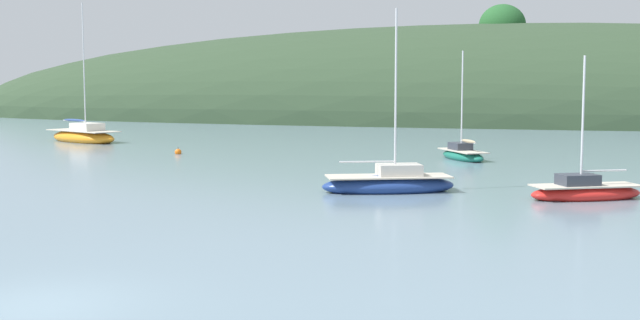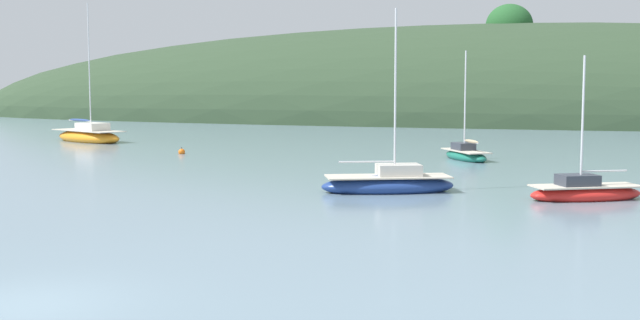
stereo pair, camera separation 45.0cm
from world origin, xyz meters
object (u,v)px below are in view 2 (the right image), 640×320
object	(u,v)px
sailboat_grey_yawl	(89,136)
mooring_buoy_channel	(182,152)
sailboat_cream_ketch	(466,154)
sailboat_teal_outer	(389,184)
sailboat_navy_dinghy	(585,192)

from	to	relation	value
sailboat_grey_yawl	mooring_buoy_channel	xyz separation A→B (m)	(12.28, -7.68, -0.34)
sailboat_cream_ketch	sailboat_teal_outer	bearing A→B (deg)	-94.35
sailboat_teal_outer	mooring_buoy_channel	size ratio (longest dim) A/B	14.73
sailboat_teal_outer	mooring_buoy_channel	distance (m)	22.04
sailboat_cream_ketch	mooring_buoy_channel	bearing A→B (deg)	-174.66
sailboat_teal_outer	sailboat_cream_ketch	world-z (taller)	sailboat_teal_outer
sailboat_teal_outer	sailboat_grey_yawl	xyz separation A→B (m)	(-29.41, 21.54, 0.10)
sailboat_grey_yawl	mooring_buoy_channel	world-z (taller)	sailboat_grey_yawl
sailboat_cream_ketch	mooring_buoy_channel	xyz separation A→B (m)	(-18.32, -1.71, -0.20)
sailboat_teal_outer	sailboat_navy_dinghy	xyz separation A→B (m)	(7.94, 0.20, -0.05)
sailboat_cream_ketch	mooring_buoy_channel	distance (m)	18.40
sailboat_navy_dinghy	sailboat_grey_yawl	world-z (taller)	sailboat_grey_yawl
sailboat_teal_outer	sailboat_grey_yawl	size ratio (longest dim) A/B	0.71
sailboat_teal_outer	sailboat_navy_dinghy	size ratio (longest dim) A/B	1.35
sailboat_teal_outer	mooring_buoy_channel	world-z (taller)	sailboat_teal_outer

